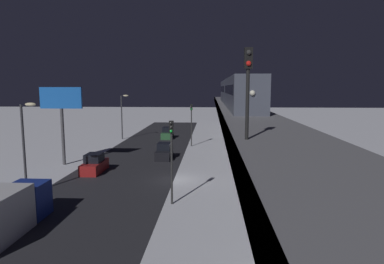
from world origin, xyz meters
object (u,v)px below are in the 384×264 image
object	(u,v)px
subway_train	(235,92)
traffic_light_near	(172,150)
rail_signal	(248,78)
sedan_green	(167,134)
commercial_billboard	(61,106)
sedan_black	(164,152)
sedan_red	(94,165)
box_truck	(3,213)
traffic_light_mid	(191,119)

from	to	relation	value
subway_train	traffic_light_near	world-z (taller)	subway_train
rail_signal	sedan_green	world-z (taller)	rail_signal
traffic_light_near	commercial_billboard	size ratio (longest dim) A/B	0.72
sedan_green	sedan_black	bearing A→B (deg)	-83.86
rail_signal	commercial_billboard	bearing A→B (deg)	-49.74
subway_train	sedan_red	xyz separation A→B (m)	(15.52, 11.67, -7.52)
subway_train	sedan_red	bearing A→B (deg)	36.94
subway_train	traffic_light_near	xyz separation A→B (m)	(6.22, 20.86, -4.12)
subway_train	box_truck	size ratio (longest dim) A/B	4.98
rail_signal	subway_train	bearing A→B (deg)	-93.20
sedan_red	subway_train	bearing A→B (deg)	-143.06
rail_signal	traffic_light_mid	distance (m)	35.52
sedan_green	traffic_light_mid	distance (m)	9.69
traffic_light_mid	box_truck	bearing A→B (deg)	73.06
box_truck	subway_train	bearing A→B (deg)	-120.48
rail_signal	sedan_red	distance (m)	24.76
traffic_light_near	traffic_light_mid	distance (m)	25.34
sedan_green	box_truck	distance (m)	39.24
subway_train	rail_signal	distance (m)	30.45
rail_signal	box_truck	distance (m)	16.52
rail_signal	box_truck	world-z (taller)	rail_signal
subway_train	sedan_black	distance (m)	12.65
sedan_black	box_truck	size ratio (longest dim) A/B	0.57
rail_signal	commercial_billboard	size ratio (longest dim) A/B	0.45
sedan_green	box_truck	bearing A→B (deg)	-97.03
sedan_black	box_truck	bearing A→B (deg)	-106.55
rail_signal	sedan_black	distance (m)	28.23
sedan_green	sedan_red	xyz separation A→B (m)	(4.60, 23.90, 0.01)
sedan_green	traffic_light_mid	xyz separation A→B (m)	(-4.70, 7.76, 3.41)
rail_signal	sedan_red	xyz separation A→B (m)	(13.82, -18.72, -8.47)
rail_signal	sedan_black	bearing A→B (deg)	-74.01
sedan_red	traffic_light_mid	bearing A→B (deg)	-119.94
sedan_black	traffic_light_mid	xyz separation A→B (m)	(-2.90, -8.98, 3.40)
subway_train	sedan_black	world-z (taller)	subway_train
traffic_light_near	traffic_light_mid	world-z (taller)	same
sedan_red	traffic_light_near	size ratio (longest dim) A/B	0.67
box_truck	sedan_red	bearing A→B (deg)	-90.76
sedan_green	commercial_billboard	bearing A→B (deg)	-114.13
subway_train	traffic_light_mid	world-z (taller)	subway_train
sedan_red	traffic_light_near	xyz separation A→B (m)	(-9.30, 9.19, 3.40)
subway_train	sedan_green	world-z (taller)	subway_train
sedan_black	commercial_billboard	bearing A→B (deg)	-160.08
subway_train	sedan_black	size ratio (longest dim) A/B	8.73
sedan_green	commercial_billboard	xyz separation A→B (m)	(9.30, 20.76, 6.04)
commercial_billboard	box_truck	bearing A→B (deg)	103.90
subway_train	traffic_light_mid	size ratio (longest dim) A/B	5.76
rail_signal	traffic_light_near	size ratio (longest dim) A/B	0.62
traffic_light_mid	subway_train	bearing A→B (deg)	144.22
subway_train	box_truck	world-z (taller)	subway_train
box_truck	commercial_billboard	world-z (taller)	commercial_billboard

